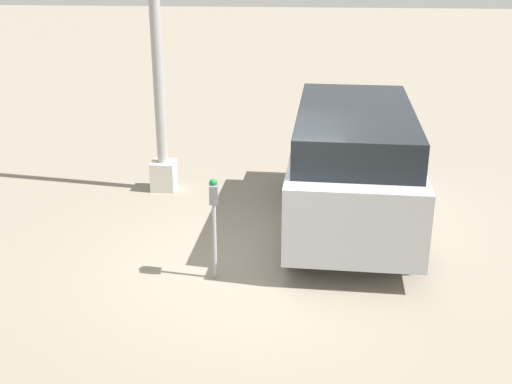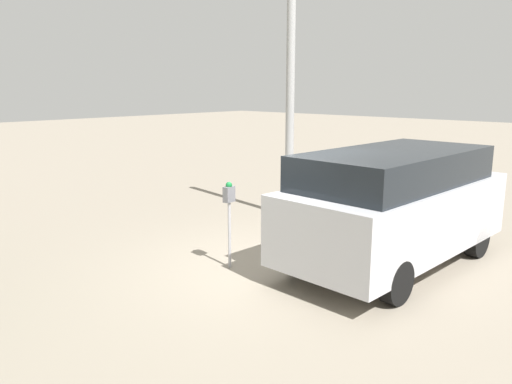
# 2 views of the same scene
# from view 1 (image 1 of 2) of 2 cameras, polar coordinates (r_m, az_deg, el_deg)

# --- Properties ---
(ground_plane) EXTENTS (80.00, 80.00, 0.00)m
(ground_plane) POSITION_cam_1_polar(r_m,az_deg,el_deg) (9.40, 0.04, -6.48)
(ground_plane) COLOR gray
(parking_meter_near) EXTENTS (0.21, 0.13, 1.48)m
(parking_meter_near) POSITION_cam_1_polar(r_m,az_deg,el_deg) (8.61, -3.77, -1.25)
(parking_meter_near) COLOR #9E9EA3
(parking_meter_near) RESTS_ON ground
(lamp_post) EXTENTS (0.44, 0.44, 5.70)m
(lamp_post) POSITION_cam_1_polar(r_m,az_deg,el_deg) (11.75, -8.68, 9.98)
(lamp_post) COLOR beige
(lamp_post) RESTS_ON ground
(parked_van) EXTENTS (4.64, 2.09, 1.99)m
(parked_van) POSITION_cam_1_polar(r_m,az_deg,el_deg) (10.42, 8.59, 2.57)
(parked_van) COLOR #B2B2B7
(parked_van) RESTS_ON ground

